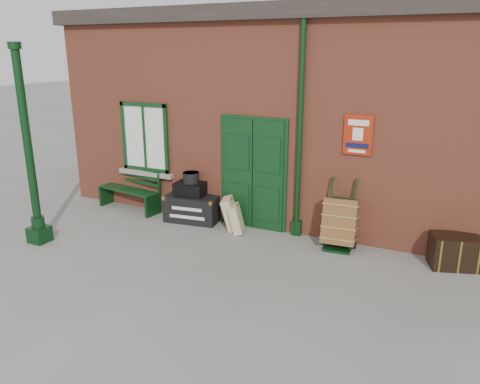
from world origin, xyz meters
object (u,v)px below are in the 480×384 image
Objects in this scene: houdini_trunk at (193,208)px; dark_trunk at (455,251)px; porter_trolley at (340,222)px; bench at (131,188)px.

houdini_trunk is 1.45× the size of dark_trunk.
porter_trolley is 1.94m from dark_trunk.
bench is at bearing 169.74° from houdini_trunk.
houdini_trunk is at bearing 5.51° from bench.
bench is 6.75m from dark_trunk.
porter_trolley reaches higher than bench.
bench is at bearing 160.67° from dark_trunk.
porter_trolley is 1.62× the size of dark_trunk.
houdini_trunk is 3.15m from porter_trolley.
porter_trolley is (3.14, -0.02, 0.20)m from houdini_trunk.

